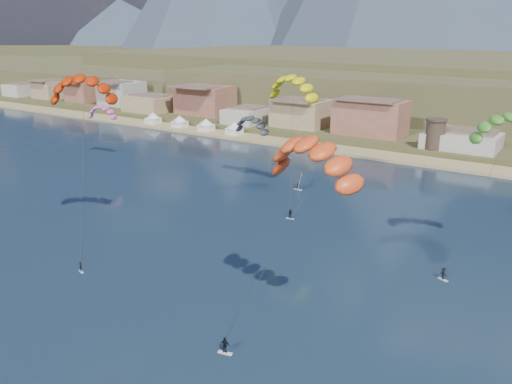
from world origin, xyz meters
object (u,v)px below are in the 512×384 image
(kitesurfer_yellow, at_px, (293,84))
(windsurfer, at_px, (299,185))
(watchtower, at_px, (435,134))
(kitesurfer_green, at_px, (507,125))
(kitesurfer_red, at_px, (82,85))
(kitesurfer_orange, at_px, (314,152))

(kitesurfer_yellow, bearing_deg, windsurfer, 92.59)
(watchtower, xyz_separation_m, kitesurfer_green, (27.00, -65.75, 14.93))
(watchtower, relative_size, windsurfer, 2.33)
(kitesurfer_red, xyz_separation_m, kitesurfer_yellow, (14.71, 40.37, -2.50))
(windsurfer, bearing_deg, watchtower, 72.15)
(watchtower, height_order, windsurfer, watchtower)
(kitesurfer_yellow, xyz_separation_m, kitesurfer_green, (42.55, -13.14, -2.23))
(watchtower, distance_m, kitesurfer_red, 99.74)
(kitesurfer_red, bearing_deg, windsurfer, 71.77)
(watchtower, xyz_separation_m, kitesurfer_red, (-30.27, -92.98, 19.66))
(watchtower, distance_m, kitesurfer_green, 72.63)
(windsurfer, bearing_deg, kitesurfer_red, -108.23)
(kitesurfer_yellow, bearing_deg, kitesurfer_green, -17.16)
(kitesurfer_green, xyz_separation_m, windsurfer, (-42.72, 16.90, -20.13))
(kitesurfer_red, bearing_deg, kitesurfer_orange, -6.12)
(kitesurfer_orange, bearing_deg, kitesurfer_green, 66.09)
(kitesurfer_yellow, bearing_deg, watchtower, 73.53)
(kitesurfer_green, bearing_deg, kitesurfer_yellow, 162.84)
(watchtower, relative_size, kitesurfer_yellow, 0.31)
(watchtower, relative_size, kitesurfer_green, 0.35)
(kitesurfer_red, relative_size, kitesurfer_green, 1.21)
(kitesurfer_green, height_order, windsurfer, kitesurfer_green)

